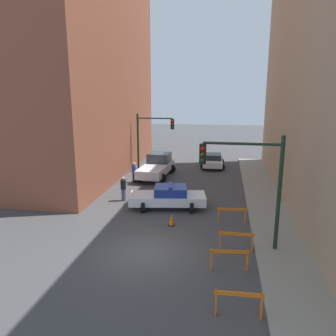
{
  "coord_description": "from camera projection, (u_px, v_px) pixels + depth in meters",
  "views": [
    {
      "loc": [
        3.43,
        -13.24,
        7.13
      ],
      "look_at": [
        -0.41,
        8.82,
        1.89
      ],
      "focal_mm": 35.0,
      "sensor_mm": 36.0,
      "label": 1
    }
  ],
  "objects": [
    {
      "name": "parked_car_near",
      "position": [
        213.0,
        160.0,
        31.57
      ],
      "size": [
        2.39,
        4.37,
        1.31
      ],
      "rotation": [
        0.0,
        0.0,
        0.04
      ],
      "color": "silver",
      "rests_on": "ground_plane"
    },
    {
      "name": "building_corner_left",
      "position": [
        43.0,
        26.0,
        27.47
      ],
      "size": [
        14.0,
        20.0,
        25.03
      ],
      "color": "brown",
      "rests_on": "ground_plane"
    },
    {
      "name": "white_truck",
      "position": [
        157.0,
        166.0,
        27.96
      ],
      "size": [
        2.87,
        5.52,
        1.9
      ],
      "rotation": [
        0.0,
        0.0,
        -0.07
      ],
      "color": "silver",
      "rests_on": "ground_plane"
    },
    {
      "name": "pedestrian_corner",
      "position": [
        134.0,
        172.0,
        26.15
      ],
      "size": [
        0.41,
        0.41,
        1.66
      ],
      "rotation": [
        0.0,
        0.0,
        3.28
      ],
      "color": "black",
      "rests_on": "ground_plane"
    },
    {
      "name": "ground_plane",
      "position": [
        144.0,
        252.0,
        14.89
      ],
      "size": [
        120.0,
        120.0,
        0.0
      ],
      "primitive_type": "plane",
      "color": "#424244"
    },
    {
      "name": "barrier_front",
      "position": [
        239.0,
        300.0,
        10.48
      ],
      "size": [
        1.6,
        0.22,
        0.9
      ],
      "rotation": [
        0.0,
        0.0,
        0.04
      ],
      "color": "orange",
      "rests_on": "ground_plane"
    },
    {
      "name": "sidewalk_right",
      "position": [
        286.0,
        263.0,
        13.85
      ],
      "size": [
        2.4,
        44.0,
        0.12
      ],
      "color": "gray",
      "rests_on": "ground_plane"
    },
    {
      "name": "barrier_mid",
      "position": [
        229.0,
        256.0,
        13.26
      ],
      "size": [
        1.59,
        0.34,
        0.9
      ],
      "rotation": [
        0.0,
        0.0,
        0.12
      ],
      "color": "orange",
      "rests_on": "ground_plane"
    },
    {
      "name": "pedestrian_crossing",
      "position": [
        123.0,
        188.0,
        21.75
      ],
      "size": [
        0.45,
        0.45,
        1.66
      ],
      "rotation": [
        0.0,
        0.0,
        2.86
      ],
      "color": "#474C66",
      "rests_on": "ground_plane"
    },
    {
      "name": "traffic_light_far",
      "position": [
        150.0,
        134.0,
        29.71
      ],
      "size": [
        3.44,
        0.35,
        5.2
      ],
      "color": "black",
      "rests_on": "ground_plane"
    },
    {
      "name": "barrier_corner",
      "position": [
        232.0,
        213.0,
        17.99
      ],
      "size": [
        1.6,
        0.3,
        0.9
      ],
      "rotation": [
        0.0,
        0.0,
        0.09
      ],
      "color": "orange",
      "rests_on": "ground_plane"
    },
    {
      "name": "barrier_back",
      "position": [
        236.0,
        238.0,
        14.88
      ],
      "size": [
        1.6,
        0.18,
        0.9
      ],
      "rotation": [
        0.0,
        0.0,
        0.02
      ],
      "color": "orange",
      "rests_on": "ground_plane"
    },
    {
      "name": "traffic_light_near",
      "position": [
        253.0,
        175.0,
        14.42
      ],
      "size": [
        3.64,
        0.35,
        5.2
      ],
      "color": "black",
      "rests_on": "sidewalk_right"
    },
    {
      "name": "traffic_cone",
      "position": [
        171.0,
        220.0,
        17.83
      ],
      "size": [
        0.36,
        0.36,
        0.66
      ],
      "color": "black",
      "rests_on": "ground_plane"
    },
    {
      "name": "police_car",
      "position": [
        168.0,
        197.0,
        20.43
      ],
      "size": [
        4.93,
        2.82,
        1.52
      ],
      "rotation": [
        0.0,
        0.0,
        1.73
      ],
      "color": "white",
      "rests_on": "ground_plane"
    }
  ]
}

